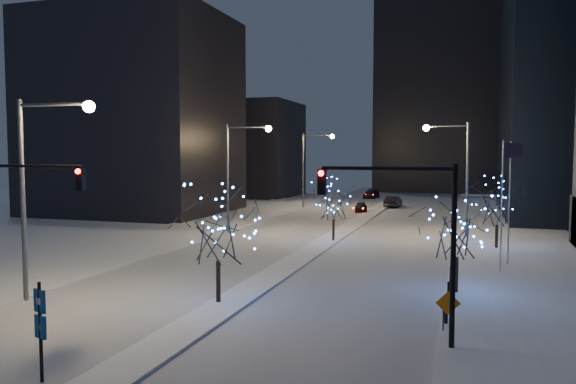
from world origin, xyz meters
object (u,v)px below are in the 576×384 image
at_px(traffic_signal_west, 18,211).
at_px(street_lamp_w_mid, 238,163).
at_px(car_far, 371,194).
at_px(car_mid, 393,202).
at_px(street_lamp_w_near, 40,171).
at_px(street_lamp_w_far, 311,160).
at_px(holiday_tree_median_far, 334,201).
at_px(holiday_tree_plaza_near, 457,230).
at_px(traffic_signal_east, 411,223).
at_px(holiday_tree_plaza_far, 497,204).
at_px(car_near, 361,207).
at_px(wayfinding_sign, 40,321).
at_px(holiday_tree_median_near, 218,227).
at_px(street_lamp_east, 456,164).
at_px(construction_sign, 448,307).

bearing_deg(traffic_signal_west, street_lamp_w_mid, 91.06).
height_order(street_lamp_w_mid, car_far, street_lamp_w_mid).
distance_m(car_mid, car_far, 15.27).
relative_size(street_lamp_w_near, car_far, 2.03).
xyz_separation_m(street_lamp_w_near, street_lamp_w_far, (0.00, 50.00, 0.00)).
relative_size(holiday_tree_median_far, holiday_tree_plaza_near, 1.09).
bearing_deg(holiday_tree_plaza_near, holiday_tree_median_far, 123.74).
bearing_deg(street_lamp_w_near, traffic_signal_west, -76.04).
bearing_deg(traffic_signal_east, traffic_signal_west, -176.71).
bearing_deg(holiday_tree_plaza_far, car_near, 121.88).
bearing_deg(car_near, traffic_signal_west, -107.64).
distance_m(car_mid, holiday_tree_plaza_far, 33.55).
bearing_deg(car_far, wayfinding_sign, -85.35).
bearing_deg(street_lamp_w_near, traffic_signal_east, -3.21).
xyz_separation_m(car_near, holiday_tree_median_near, (1.00, -44.41, 3.16)).
relative_size(car_near, holiday_tree_median_near, 0.66).
xyz_separation_m(car_near, wayfinding_sign, (-0.50, -54.66, 1.39)).
bearing_deg(holiday_tree_plaza_far, street_lamp_east, 122.06).
height_order(street_lamp_east, car_mid, street_lamp_east).
bearing_deg(holiday_tree_plaza_near, car_far, 103.19).
bearing_deg(wayfinding_sign, street_lamp_east, 90.07).
xyz_separation_m(street_lamp_east, holiday_tree_plaza_near, (0.42, -20.25, -3.07)).
distance_m(holiday_tree_median_far, holiday_tree_plaza_far, 12.72).
bearing_deg(street_lamp_w_near, construction_sign, 2.74).
xyz_separation_m(car_near, car_far, (-2.28, 21.99, 0.09)).
relative_size(street_lamp_w_near, holiday_tree_plaza_far, 1.88).
bearing_deg(holiday_tree_median_far, holiday_tree_plaza_far, 1.28).
relative_size(street_lamp_w_near, traffic_signal_east, 1.43).
xyz_separation_m(street_lamp_w_far, holiday_tree_plaza_near, (19.44, -42.25, -3.12)).
xyz_separation_m(traffic_signal_west, traffic_signal_east, (17.38, 1.00, 0.00)).
distance_m(car_far, construction_sign, 69.17).
height_order(street_lamp_w_far, holiday_tree_median_far, street_lamp_w_far).
bearing_deg(street_lamp_w_far, car_near, -24.21).
xyz_separation_m(holiday_tree_median_near, wayfinding_sign, (-1.50, -10.24, -1.78)).
height_order(street_lamp_w_far, holiday_tree_plaza_far, street_lamp_w_far).
distance_m(car_near, car_mid, 8.23).
relative_size(street_lamp_w_mid, traffic_signal_east, 1.43).
bearing_deg(holiday_tree_plaza_far, holiday_tree_plaza_near, -100.08).
bearing_deg(street_lamp_east, holiday_tree_median_near, -112.34).
xyz_separation_m(car_mid, holiday_tree_median_far, (-1.00, -31.60, 2.62)).
height_order(street_lamp_w_far, construction_sign, street_lamp_w_far).
height_order(traffic_signal_west, construction_sign, traffic_signal_west).
bearing_deg(holiday_tree_plaza_far, street_lamp_w_mid, 174.85).
xyz_separation_m(car_far, wayfinding_sign, (1.78, -76.64, 1.30)).
relative_size(car_near, car_mid, 0.80).
bearing_deg(holiday_tree_median_near, car_near, 91.29).
bearing_deg(street_lamp_w_mid, traffic_signal_west, -88.94).
height_order(car_far, construction_sign, construction_sign).
relative_size(car_mid, car_far, 0.94).
bearing_deg(construction_sign, street_lamp_w_far, 103.18).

